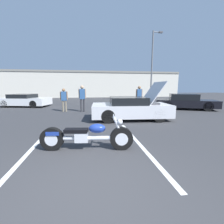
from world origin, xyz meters
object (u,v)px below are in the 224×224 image
parked_car_right_row (185,102)px  spectator_near_motorcycle (82,96)px  show_car_hood_open (131,108)px  parked_car_left_row (25,100)px  motorcycle (87,136)px  light_pole (153,64)px  spectator_midground (64,98)px  spectator_by_show_car (139,95)px

parked_car_right_row → spectator_near_motorcycle: bearing=-155.1°
show_car_hood_open → spectator_near_motorcycle: bearing=137.0°
show_car_hood_open → parked_car_left_row: 10.36m
motorcycle → spectator_near_motorcycle: spectator_near_motorcycle is taller
motorcycle → parked_car_right_row: size_ratio=0.54×
parked_car_right_row → show_car_hood_open: bearing=-125.9°
light_pole → motorcycle: bearing=-119.5°
spectator_midground → parked_car_right_row: bearing=-1.0°
show_car_hood_open → spectator_by_show_car: show_car_hood_open is taller
light_pole → spectator_near_motorcycle: 11.26m
spectator_near_motorcycle → spectator_midground: (-1.29, 0.25, -0.14)m
light_pole → spectator_near_motorcycle: bearing=-139.2°
show_car_hood_open → spectator_midground: 5.13m
motorcycle → spectator_by_show_car: 8.40m
light_pole → spectator_midground: 12.13m
motorcycle → spectator_midground: spectator_midground is taller
light_pole → parked_car_right_row: light_pole is taller
parked_car_left_row → motorcycle: bearing=-48.2°
motorcycle → parked_car_right_row: (7.62, 6.80, 0.19)m
parked_car_right_row → light_pole: bearing=113.2°
parked_car_right_row → spectator_by_show_car: 3.69m
show_car_hood_open → spectator_by_show_car: (1.67, 3.57, 0.48)m
parked_car_left_row → spectator_by_show_car: 10.13m
motorcycle → parked_car_right_row: 10.22m
parked_car_right_row → spectator_midground: bearing=-156.7°
light_pole → parked_car_right_row: 7.96m
parked_car_left_row → spectator_near_motorcycle: (5.27, -3.67, 0.57)m
spectator_midground → light_pole: bearing=35.7°
show_car_hood_open → spectator_near_motorcycle: show_car_hood_open is taller
spectator_by_show_car → spectator_midground: bearing=-176.1°
spectator_by_show_car → motorcycle: bearing=-118.6°
parked_car_right_row → spectator_near_motorcycle: spectator_near_motorcycle is taller
light_pole → show_car_hood_open: size_ratio=1.93×
motorcycle → spectator_by_show_car: (4.01, 7.35, 0.70)m
motorcycle → show_car_hood_open: 4.44m
parked_car_left_row → spectator_midground: 5.26m
motorcycle → spectator_near_motorcycle: bearing=100.7°
show_car_hood_open → light_pole: bearing=65.7°
spectator_near_motorcycle → spectator_by_show_car: spectator_near_motorcycle is taller
spectator_near_motorcycle → spectator_midground: 1.33m
motorcycle → parked_car_left_row: bearing=126.0°
motorcycle → show_car_hood_open: (2.34, 3.77, 0.22)m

